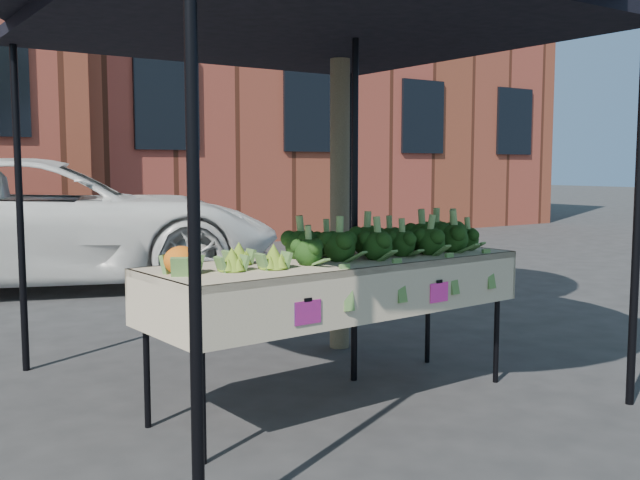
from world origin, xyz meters
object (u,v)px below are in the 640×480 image
Objects in this scene: vehicle at (42,53)px; street_tree at (340,64)px; table at (338,331)px; canopy at (304,181)px.

street_tree is (1.12, -4.54, -0.55)m from vehicle.
vehicle is at bearing 92.93° from table.
vehicle is 4.70m from street_tree.
canopy is (0.02, 0.41, 0.92)m from table.
street_tree is at bearing -147.37° from vehicle.
canopy is at bearing 87.21° from table.
street_tree is at bearing 41.79° from canopy.
vehicle reaches higher than street_tree.
table is 0.54× the size of street_tree.
vehicle is at bearing 103.89° from street_tree.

